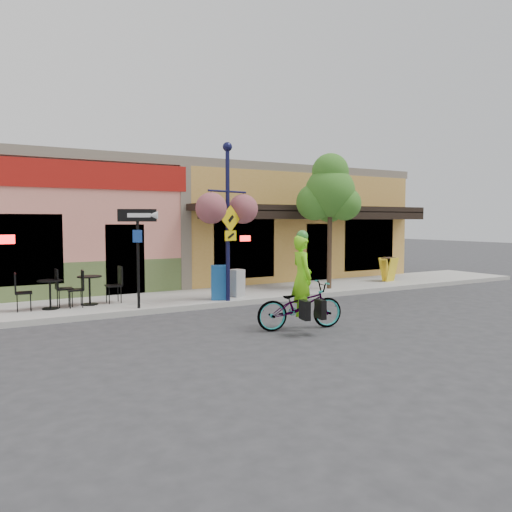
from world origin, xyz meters
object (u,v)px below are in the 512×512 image
(street_tree, at_px, (330,221))
(bicycle, at_px, (300,306))
(one_way_sign, at_px, (138,259))
(cyclist_rider, at_px, (302,288))
(building, at_px, (170,225))
(newspaper_box_blue, at_px, (219,282))
(newspaper_box_grey, at_px, (237,283))
(lamp_post, at_px, (228,222))

(street_tree, bearing_deg, bicycle, -134.84)
(one_way_sign, bearing_deg, cyclist_rider, -29.64)
(cyclist_rider, relative_size, street_tree, 0.41)
(building, distance_m, street_tree, 7.02)
(cyclist_rider, distance_m, newspaper_box_blue, 3.88)
(one_way_sign, bearing_deg, building, 87.87)
(newspaper_box_blue, relative_size, newspaper_box_grey, 1.21)
(building, distance_m, cyclist_rider, 10.48)
(lamp_post, xyz_separation_m, street_tree, (4.12, 0.63, 0.05))
(building, xyz_separation_m, lamp_post, (-0.87, -6.85, 0.12))
(one_way_sign, height_order, newspaper_box_grey, one_way_sign)
(newspaper_box_grey, bearing_deg, cyclist_rider, -115.37)
(bicycle, height_order, lamp_post, lamp_post)
(newspaper_box_blue, bearing_deg, lamp_post, -49.42)
(street_tree, bearing_deg, building, 117.66)
(one_way_sign, relative_size, newspaper_box_blue, 2.60)
(bicycle, bearing_deg, lamp_post, 11.35)
(building, xyz_separation_m, cyclist_rider, (-0.82, -10.36, -1.33))
(newspaper_box_blue, distance_m, street_tree, 4.60)
(bicycle, distance_m, street_tree, 6.15)
(cyclist_rider, xyz_separation_m, one_way_sign, (-2.59, 3.60, 0.51))
(lamp_post, relative_size, street_tree, 0.98)
(lamp_post, relative_size, newspaper_box_blue, 4.53)
(building, height_order, bicycle, building)
(cyclist_rider, bearing_deg, lamp_post, 12.17)
(bicycle, bearing_deg, street_tree, -33.50)
(building, bearing_deg, bicycle, -94.77)
(newspaper_box_blue, xyz_separation_m, newspaper_box_grey, (0.72, 0.25, -0.09))
(lamp_post, bearing_deg, bicycle, -106.35)
(lamp_post, bearing_deg, building, 66.44)
(building, relative_size, newspaper_box_blue, 18.53)
(building, distance_m, bicycle, 10.54)
(lamp_post, xyz_separation_m, newspaper_box_blue, (-0.11, 0.35, -1.73))
(street_tree, bearing_deg, lamp_post, -171.28)
(lamp_post, relative_size, one_way_sign, 1.74)
(lamp_post, distance_m, one_way_sign, 2.71)
(newspaper_box_grey, bearing_deg, newspaper_box_blue, -178.22)
(newspaper_box_blue, bearing_deg, bicycle, -65.40)
(building, height_order, newspaper_box_grey, building)
(building, xyz_separation_m, street_tree, (3.26, -6.22, 0.17))
(building, relative_size, one_way_sign, 7.12)
(cyclist_rider, distance_m, one_way_sign, 4.46)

